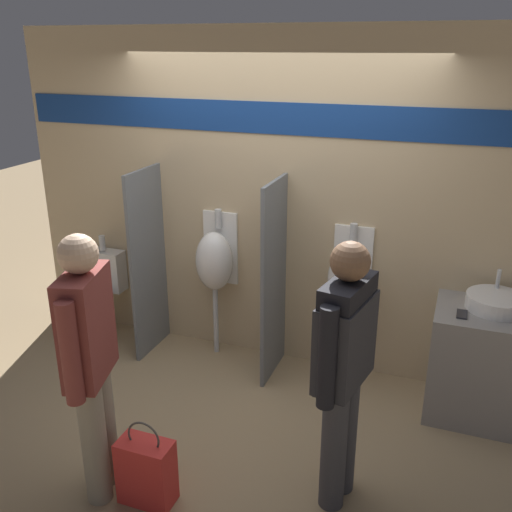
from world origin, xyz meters
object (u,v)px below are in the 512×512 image
(urinal_near_counter, at_px, (215,261))
(shopping_bag, at_px, (146,471))
(toilet, at_px, (96,306))
(person_in_vest, at_px, (344,359))
(urinal_far, at_px, (349,279))
(sink_basin, at_px, (496,302))
(person_with_lanyard, at_px, (90,359))
(cell_phone, at_px, (462,314))

(urinal_near_counter, relative_size, shopping_bag, 2.31)
(toilet, xyz_separation_m, shopping_bag, (1.47, -1.60, -0.11))
(toilet, distance_m, person_in_vest, 2.84)
(urinal_far, relative_size, shopping_bag, 2.31)
(sink_basin, distance_m, urinal_far, 1.06)
(person_with_lanyard, bearing_deg, urinal_near_counter, -14.54)
(urinal_near_counter, xyz_separation_m, toilet, (-1.13, -0.16, -0.53))
(shopping_bag, bearing_deg, sink_basin, 41.94)
(sink_basin, xyz_separation_m, person_in_vest, (-0.81, -1.23, 0.07))
(urinal_far, bearing_deg, cell_phone, -18.26)
(toilet, bearing_deg, person_in_vest, -24.97)
(urinal_near_counter, bearing_deg, shopping_bag, -79.12)
(sink_basin, height_order, person_in_vest, person_in_vest)
(sink_basin, xyz_separation_m, shopping_bag, (-1.85, -1.66, -0.66))
(person_in_vest, bearing_deg, person_with_lanyard, 118.69)
(sink_basin, xyz_separation_m, cell_phone, (-0.21, -0.18, -0.05))
(sink_basin, xyz_separation_m, toilet, (-3.32, -0.06, -0.55))
(urinal_near_counter, bearing_deg, sink_basin, -2.60)
(sink_basin, bearing_deg, shopping_bag, -138.06)
(person_in_vest, height_order, person_with_lanyard, person_with_lanyard)
(person_with_lanyard, height_order, shopping_bag, person_with_lanyard)
(toilet, relative_size, person_in_vest, 0.58)
(urinal_near_counter, height_order, person_with_lanyard, person_with_lanyard)
(sink_basin, height_order, urinal_far, urinal_far)
(person_in_vest, distance_m, shopping_bag, 1.34)
(sink_basin, relative_size, urinal_near_counter, 0.32)
(person_with_lanyard, bearing_deg, toilet, 20.25)
(person_with_lanyard, distance_m, shopping_bag, 0.76)
(cell_phone, height_order, urinal_near_counter, urinal_near_counter)
(person_in_vest, xyz_separation_m, shopping_bag, (-1.04, -0.43, -0.73))
(urinal_near_counter, bearing_deg, cell_phone, -8.01)
(urinal_near_counter, height_order, toilet, urinal_near_counter)
(cell_phone, height_order, toilet, toilet)
(sink_basin, distance_m, urinal_near_counter, 2.19)
(urinal_near_counter, xyz_separation_m, person_with_lanyard, (0.04, -1.77, 0.05))
(toilet, height_order, person_in_vest, person_in_vest)
(cell_phone, height_order, person_in_vest, person_in_vest)
(person_in_vest, distance_m, person_with_lanyard, 1.41)
(person_with_lanyard, bearing_deg, sink_basin, -67.91)
(cell_phone, relative_size, person_in_vest, 0.09)
(cell_phone, xyz_separation_m, shopping_bag, (-1.63, -1.48, -0.62))
(urinal_far, relative_size, toilet, 1.37)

